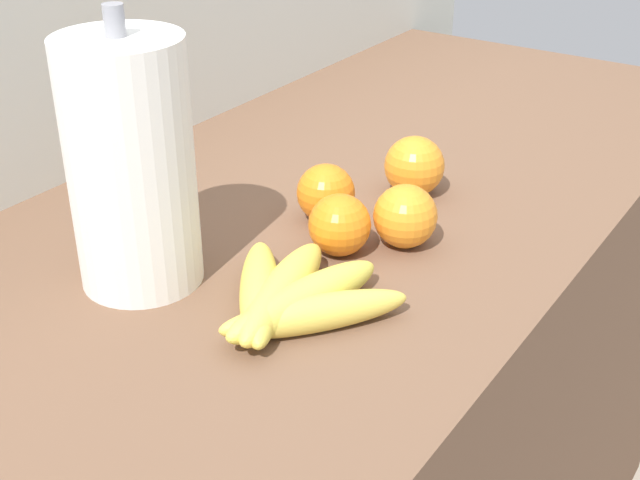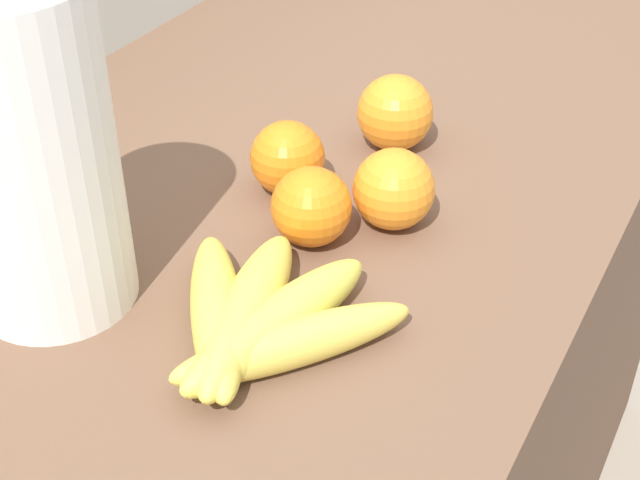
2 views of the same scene
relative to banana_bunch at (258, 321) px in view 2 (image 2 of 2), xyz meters
name	(u,v)px [view 2 (image 2 of 2)]	position (x,y,z in m)	size (l,w,h in m)	color
counter	(289,477)	(0.22, 0.11, -0.48)	(1.65, 0.64, 0.91)	brown
wall_back	(52,275)	(0.22, 0.46, -0.28)	(2.05, 0.06, 1.30)	silver
banana_bunch	(258,321)	(0.00, 0.00, 0.00)	(0.20, 0.21, 0.04)	#E0C34C
orange_center	(395,113)	(0.32, 0.03, 0.02)	(0.08, 0.08, 0.08)	orange
orange_back_left	(288,158)	(0.20, 0.09, 0.01)	(0.07, 0.07, 0.07)	orange
orange_far_right	(311,207)	(0.13, 0.03, 0.01)	(0.07, 0.07, 0.07)	orange
orange_front	(394,189)	(0.19, -0.02, 0.02)	(0.07, 0.07, 0.07)	orange
paper_towel_roll	(30,155)	(-0.03, 0.17, 0.11)	(0.13, 0.13, 0.29)	white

